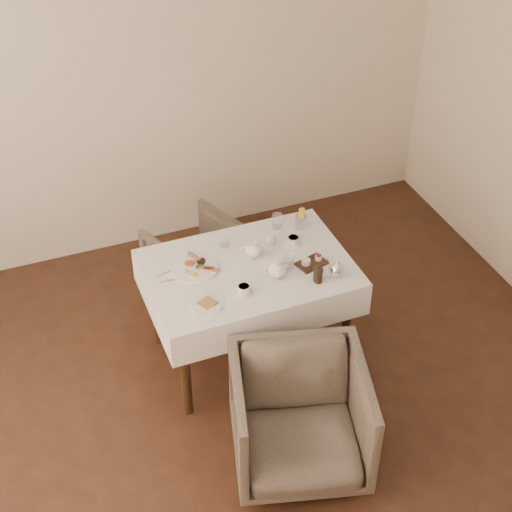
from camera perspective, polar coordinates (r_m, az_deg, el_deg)
The scene contains 20 objects.
table at distance 4.96m, azimuth -0.55°, elevation -1.86°, with size 1.28×0.88×0.75m.
armchair_near at distance 4.55m, azimuth 3.21°, elevation -11.69°, with size 0.75×0.77×0.70m, color #483E34.
armchair_far at distance 5.73m, azimuth -4.24°, elevation -0.25°, with size 0.60×0.62×0.56m, color #483E34.
breakfast_plate at distance 4.88m, azimuth -4.51°, elevation -0.82°, with size 0.30×0.30×0.04m.
side_plate at distance 4.60m, azimuth -3.71°, elevation -3.67°, with size 0.19×0.19×0.02m.
teapot_centre at distance 4.93m, azimuth -0.16°, elevation 0.54°, with size 0.15×0.12×0.12m, color white, non-canonical shape.
teapot_front at distance 4.77m, azimuth 1.57°, elevation -0.88°, with size 0.17×0.13×0.13m, color white, non-canonical shape.
creamer at distance 5.06m, azimuth 1.04°, elevation 1.29°, with size 0.07×0.07×0.08m, color white.
teacup_near at distance 4.68m, azimuth -0.90°, elevation -2.48°, with size 0.12×0.12×0.06m.
teacup_far at distance 5.06m, azimuth 2.72°, elevation 1.10°, with size 0.12×0.12×0.06m.
glass_left at distance 5.04m, azimuth -2.34°, elevation 1.15°, with size 0.06×0.06×0.09m, color silver.
glass_mid at distance 4.86m, azimuth 2.39°, elevation -0.30°, with size 0.07×0.07×0.10m, color silver.
glass_right at distance 5.20m, azimuth 1.55°, elevation 2.57°, with size 0.07×0.07×0.10m, color silver.
condiment_board at distance 4.91m, azimuth 4.05°, elevation -0.46°, with size 0.21×0.17×0.05m.
pepper_mill_left at distance 4.76m, azimuth 4.48°, elevation -1.25°, with size 0.06×0.06×0.12m, color black, non-canonical shape.
pepper_mill_right at distance 4.75m, azimuth 4.57°, elevation -1.34°, with size 0.06×0.06×0.12m, color black, non-canonical shape.
silver_pot at distance 4.80m, azimuth 5.88°, elevation -0.91°, with size 0.11×0.09×0.12m, color white, non-canonical shape.
fries_cup at distance 5.19m, azimuth 3.29°, elevation 2.72°, with size 0.08×0.08×0.16m.
cutlery_fork at distance 4.88m, azimuth -6.35°, elevation -1.14°, with size 0.02×0.20×0.00m, color silver.
cutlery_knife at distance 4.81m, azimuth -5.90°, elevation -1.73°, with size 0.02×0.20×0.00m, color silver.
Camera 1 is at (-1.20, -2.61, 3.81)m, focal length 55.00 mm.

